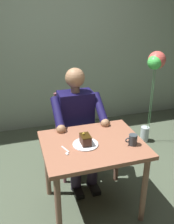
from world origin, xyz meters
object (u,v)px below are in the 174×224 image
(dessert_spoon, at_px, (66,151))
(seated_person, at_px, (78,125))
(coffee_cup, at_px, (133,140))
(balloon_display, at_px, (154,73))
(cake_slice, at_px, (85,139))
(chair, at_px, (74,129))
(dining_table, at_px, (93,153))

(dessert_spoon, bearing_deg, seated_person, -113.70)
(coffee_cup, xyz_separation_m, balloon_display, (-0.83, -1.07, 0.24))
(coffee_cup, bearing_deg, cake_slice, -16.52)
(seated_person, height_order, cake_slice, seated_person)
(chair, bearing_deg, dessert_spoon, 71.43)
(chair, distance_m, cake_slice, 0.74)
(chair, distance_m, balloon_display, 1.27)
(dining_table, distance_m, balloon_display, 1.53)
(chair, xyz_separation_m, cake_slice, (0.07, 0.69, 0.25))
(dining_table, distance_m, seated_person, 0.50)
(cake_slice, bearing_deg, coffee_cup, 163.48)
(dining_table, distance_m, cake_slice, 0.17)
(seated_person, relative_size, coffee_cup, 11.59)
(dessert_spoon, bearing_deg, cake_slice, -161.86)
(chair, relative_size, coffee_cup, 8.63)
(dining_table, xyz_separation_m, cake_slice, (0.07, 0.02, 0.15))
(seated_person, bearing_deg, coffee_cup, 116.53)
(dessert_spoon, relative_size, balloon_display, 0.11)
(chair, distance_m, seated_person, 0.22)
(coffee_cup, height_order, dessert_spoon, coffee_cup)
(dessert_spoon, height_order, balloon_display, balloon_display)
(coffee_cup, distance_m, dessert_spoon, 0.57)
(chair, bearing_deg, balloon_display, -166.59)
(dining_table, height_order, cake_slice, cake_slice)
(coffee_cup, bearing_deg, dining_table, -22.47)
(seated_person, xyz_separation_m, coffee_cup, (-0.31, 0.63, 0.11))
(seated_person, bearing_deg, cake_slice, 82.16)
(dining_table, height_order, dessert_spoon, dessert_spoon)
(dining_table, xyz_separation_m, coffee_cup, (-0.31, 0.13, 0.15))
(coffee_cup, relative_size, dessert_spoon, 0.75)
(cake_slice, height_order, balloon_display, balloon_display)
(dining_table, relative_size, seated_person, 0.70)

